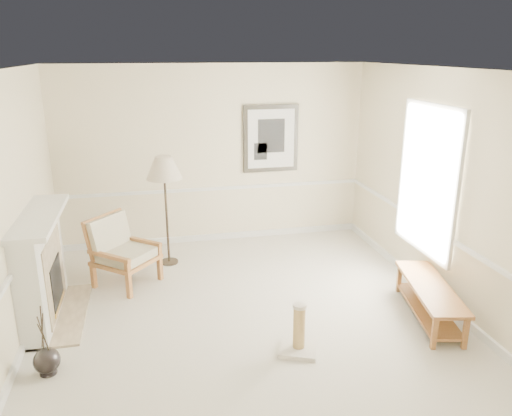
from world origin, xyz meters
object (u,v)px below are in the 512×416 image
(floor_vase, at_px, (47,361))
(scratching_post, at_px, (299,336))
(floor_lamp, at_px, (164,171))
(armchair, at_px, (119,248))
(bench, at_px, (430,296))

(floor_vase, relative_size, scratching_post, 1.37)
(floor_vase, bearing_deg, floor_lamp, 62.13)
(floor_lamp, distance_m, scratching_post, 3.19)
(armchair, height_order, floor_lamp, floor_lamp)
(scratching_post, bearing_deg, bench, 11.18)
(floor_lamp, xyz_separation_m, bench, (2.98, -2.31, -1.15))
(floor_vase, distance_m, armchair, 2.11)
(armchair, height_order, scratching_post, armchair)
(scratching_post, bearing_deg, floor_vase, 176.68)
(floor_vase, xyz_separation_m, floor_lamp, (1.32, 2.50, 1.29))
(scratching_post, bearing_deg, armchair, 132.04)
(floor_lamp, bearing_deg, bench, -37.76)
(armchair, bearing_deg, floor_vase, -157.42)
(bench, bearing_deg, armchair, 153.98)
(armchair, bearing_deg, bench, -75.31)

